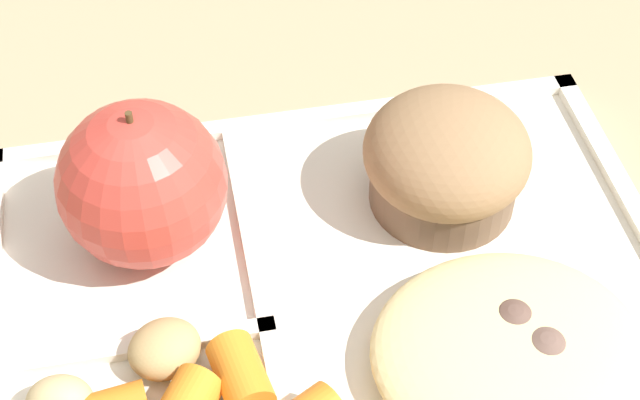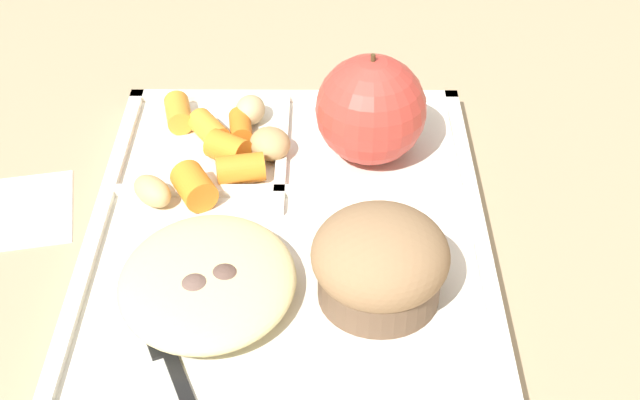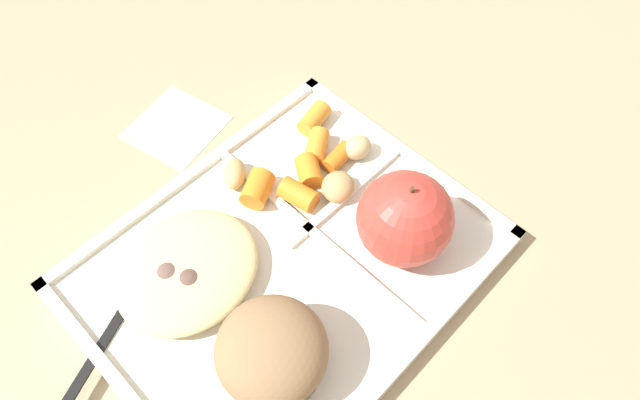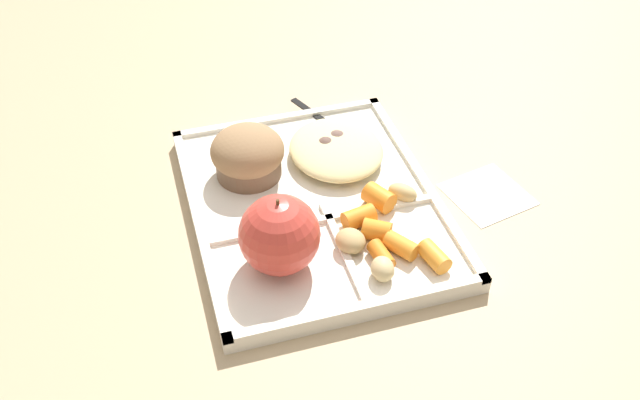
{
  "view_description": "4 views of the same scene",
  "coord_description": "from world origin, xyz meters",
  "px_view_note": "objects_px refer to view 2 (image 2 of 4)",
  "views": [
    {
      "loc": [
        -0.07,
        -0.29,
        0.42
      ],
      "look_at": [
        -0.0,
        0.04,
        0.06
      ],
      "focal_mm": 55.03,
      "sensor_mm": 36.0,
      "label": 1
    },
    {
      "loc": [
        0.51,
        0.03,
        0.45
      ],
      "look_at": [
        0.02,
        0.02,
        0.06
      ],
      "focal_mm": 51.08,
      "sensor_mm": 36.0,
      "label": 2
    },
    {
      "loc": [
        0.14,
        0.18,
        0.48
      ],
      "look_at": [
        -0.05,
        -0.0,
        0.06
      ],
      "focal_mm": 30.68,
      "sensor_mm": 36.0,
      "label": 3
    },
    {
      "loc": [
        -0.62,
        0.18,
        0.59
      ],
      "look_at": [
        -0.04,
        0.0,
        0.05
      ],
      "focal_mm": 40.41,
      "sensor_mm": 36.0,
      "label": 4
    }
  ],
  "objects_px": {
    "lunch_tray": "(288,232)",
    "plastic_fork": "(173,363)",
    "green_apple": "(371,110)",
    "bran_muffin": "(380,262)"
  },
  "relations": [
    {
      "from": "lunch_tray",
      "to": "plastic_fork",
      "type": "distance_m",
      "value": 0.15
    },
    {
      "from": "green_apple",
      "to": "plastic_fork",
      "type": "xyz_separation_m",
      "value": [
        0.22,
        -0.13,
        -0.04
      ]
    },
    {
      "from": "bran_muffin",
      "to": "plastic_fork",
      "type": "relative_size",
      "value": 0.61
    },
    {
      "from": "lunch_tray",
      "to": "plastic_fork",
      "type": "bearing_deg",
      "value": -26.16
    },
    {
      "from": "lunch_tray",
      "to": "bran_muffin",
      "type": "xyz_separation_m",
      "value": [
        0.07,
        0.06,
        0.04
      ]
    },
    {
      "from": "lunch_tray",
      "to": "bran_muffin",
      "type": "distance_m",
      "value": 0.1
    },
    {
      "from": "green_apple",
      "to": "plastic_fork",
      "type": "distance_m",
      "value": 0.26
    },
    {
      "from": "lunch_tray",
      "to": "bran_muffin",
      "type": "height_order",
      "value": "bran_muffin"
    },
    {
      "from": "lunch_tray",
      "to": "bran_muffin",
      "type": "relative_size",
      "value": 3.96
    },
    {
      "from": "lunch_tray",
      "to": "green_apple",
      "type": "relative_size",
      "value": 3.88
    }
  ]
}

